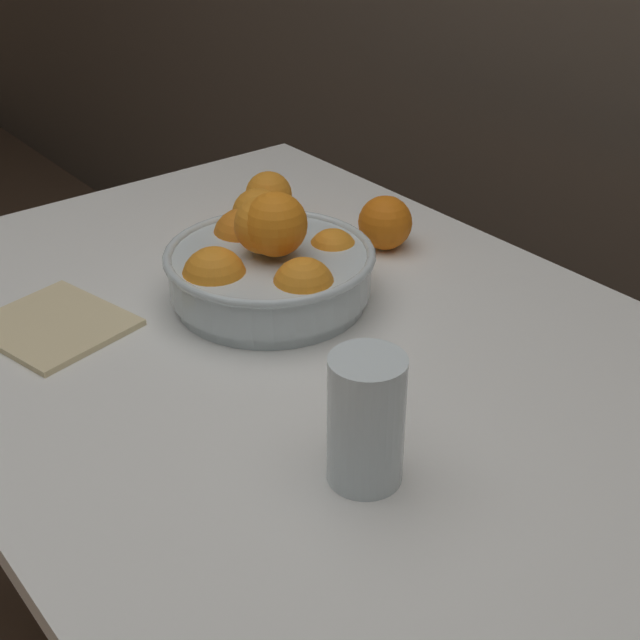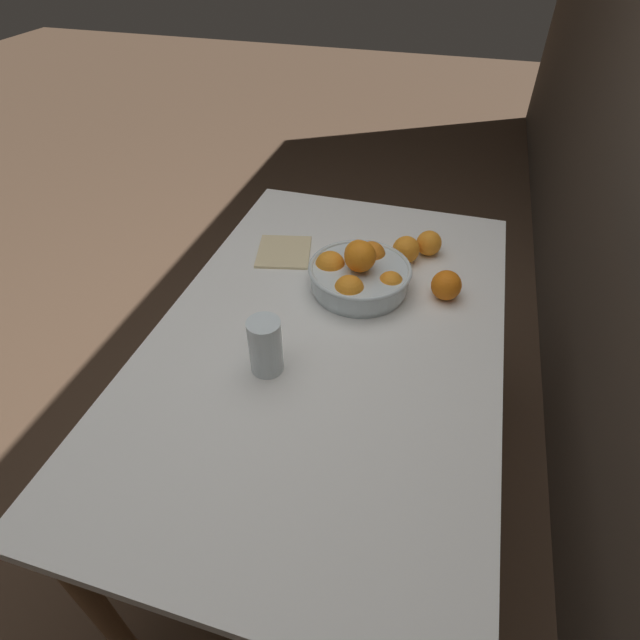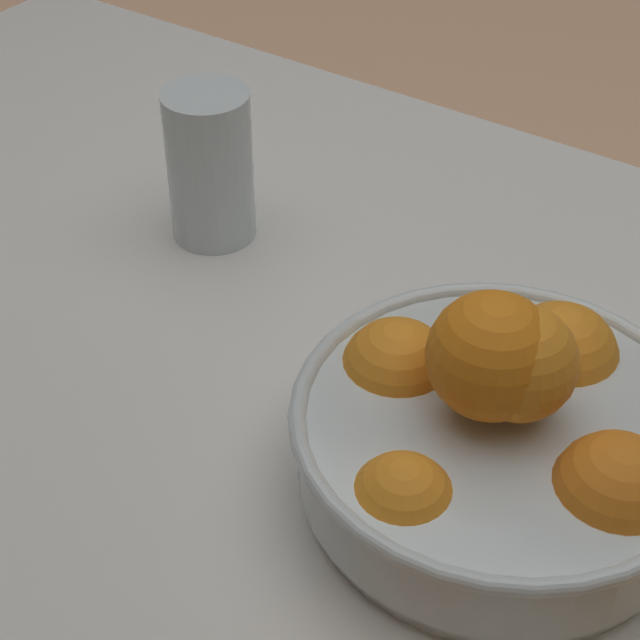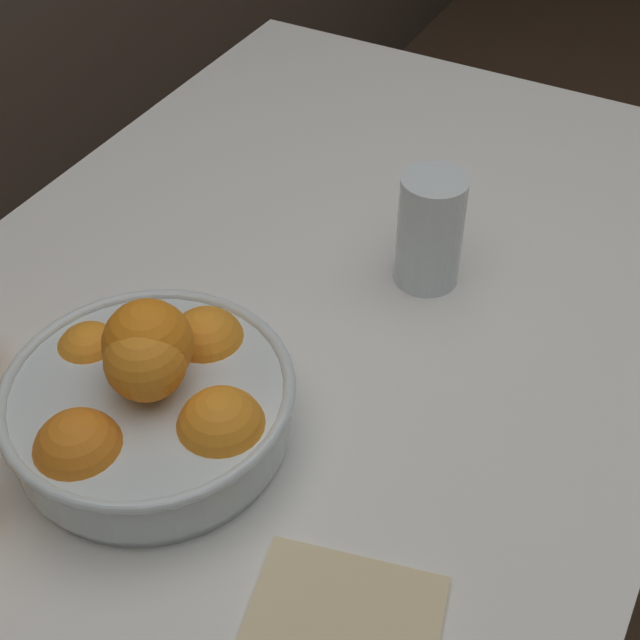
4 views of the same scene
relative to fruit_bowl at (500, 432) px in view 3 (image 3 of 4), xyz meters
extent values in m
cube|color=white|center=(0.19, -0.03, -0.07)|extent=(1.38, 0.85, 0.03)
cylinder|color=#936B47|center=(0.82, -0.40, -0.43)|extent=(0.05, 0.05, 0.69)
cylinder|color=silver|center=(0.00, 0.00, -0.04)|extent=(0.26, 0.26, 0.02)
cylinder|color=silver|center=(0.00, 0.00, -0.01)|extent=(0.27, 0.27, 0.05)
torus|color=silver|center=(0.00, 0.00, 0.02)|extent=(0.28, 0.28, 0.01)
sphere|color=orange|center=(0.08, -0.01, 0.00)|extent=(0.08, 0.08, 0.08)
sphere|color=orange|center=(0.02, 0.09, 0.00)|extent=(0.07, 0.07, 0.07)
sphere|color=orange|center=(-0.08, 0.02, 0.01)|extent=(0.08, 0.08, 0.08)
sphere|color=orange|center=(0.00, -0.08, 0.01)|extent=(0.08, 0.08, 0.08)
sphere|color=orange|center=(0.01, 0.00, 0.06)|extent=(0.08, 0.08, 0.08)
sphere|color=orange|center=(0.00, 0.00, 0.06)|extent=(0.08, 0.08, 0.08)
cylinder|color=#F4A314|center=(0.35, -0.13, 0.00)|extent=(0.07, 0.07, 0.11)
cylinder|color=silver|center=(0.35, -0.13, 0.02)|extent=(0.08, 0.08, 0.14)
camera|label=1|loc=(0.87, -0.60, 0.53)|focal=50.00mm
camera|label=2|loc=(1.09, 0.21, 0.79)|focal=28.00mm
camera|label=3|loc=(-0.18, 0.48, 0.51)|focal=60.00mm
camera|label=4|loc=(-0.42, -0.41, 0.63)|focal=50.00mm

